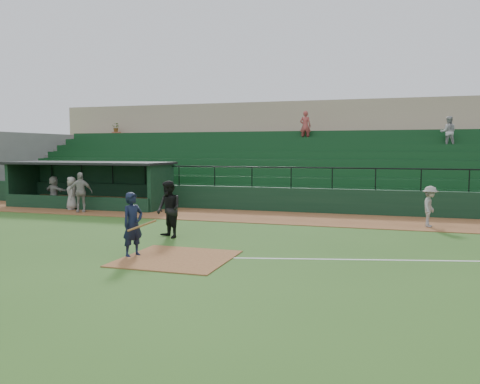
% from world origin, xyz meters
% --- Properties ---
extents(ground, '(90.00, 90.00, 0.00)m').
position_xyz_m(ground, '(0.00, 0.00, 0.00)').
color(ground, '#2B531B').
rests_on(ground, ground).
extents(warning_track, '(40.00, 4.00, 0.03)m').
position_xyz_m(warning_track, '(0.00, 8.00, 0.01)').
color(warning_track, brown).
rests_on(warning_track, ground).
extents(home_plate_dirt, '(3.00, 3.00, 0.03)m').
position_xyz_m(home_plate_dirt, '(0.00, -1.00, 0.01)').
color(home_plate_dirt, brown).
rests_on(home_plate_dirt, ground).
extents(foul_line, '(17.49, 4.44, 0.01)m').
position_xyz_m(foul_line, '(8.00, 1.20, 0.01)').
color(foul_line, white).
rests_on(foul_line, ground).
extents(stadium_structure, '(38.00, 13.08, 6.40)m').
position_xyz_m(stadium_structure, '(0.00, 16.46, 2.30)').
color(stadium_structure, black).
rests_on(stadium_structure, ground).
extents(dugout, '(8.90, 3.20, 2.42)m').
position_xyz_m(dugout, '(-9.75, 9.56, 1.33)').
color(dugout, black).
rests_on(dugout, ground).
extents(batter_at_plate, '(1.13, 0.80, 1.87)m').
position_xyz_m(batter_at_plate, '(-1.33, -1.08, 0.93)').
color(batter_at_plate, black).
rests_on(batter_at_plate, ground).
extents(umpire, '(1.23, 1.17, 2.00)m').
position_xyz_m(umpire, '(-1.66, 1.99, 1.00)').
color(umpire, black).
rests_on(umpire, ground).
extents(runner, '(0.81, 1.15, 1.62)m').
position_xyz_m(runner, '(7.20, 7.11, 0.84)').
color(runner, gray).
rests_on(runner, warning_track).
extents(dugout_player_a, '(1.23, 0.97, 1.94)m').
position_xyz_m(dugout_player_a, '(-8.80, 6.95, 1.00)').
color(dugout_player_a, '#A29E98').
rests_on(dugout_player_a, warning_track).
extents(dugout_player_b, '(0.94, 0.97, 1.68)m').
position_xyz_m(dugout_player_b, '(-9.78, 7.62, 0.87)').
color(dugout_player_b, gray).
rests_on(dugout_player_b, warning_track).
extents(dugout_player_c, '(1.60, 0.88, 1.64)m').
position_xyz_m(dugout_player_c, '(-11.47, 8.40, 0.85)').
color(dugout_player_c, '#A29D98').
rests_on(dugout_player_c, warning_track).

